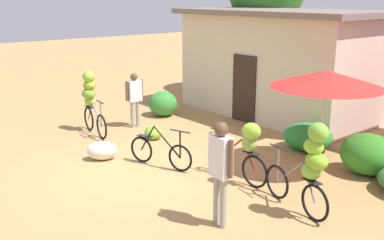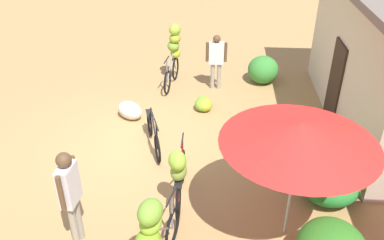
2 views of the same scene
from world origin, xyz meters
name	(u,v)px [view 2 (image 2 of 2)]	position (x,y,z in m)	size (l,w,h in m)	color
ground_plane	(139,148)	(0.00, 0.00, 0.00)	(60.00, 60.00, 0.00)	#A9824E
hedge_bush_front_left	(263,70)	(-3.60, 2.98, 0.39)	(0.93, 0.88, 0.78)	#378734
hedge_bush_front_right	(328,182)	(1.31, 3.80, 0.33)	(1.21, 1.15, 0.66)	#268634
market_umbrella	(300,133)	(2.31, 2.91, 2.01)	(2.37, 2.37, 2.18)	beige
bicycle_leftmost	(174,50)	(-3.43, 0.41, 1.00)	(1.63, 0.44, 1.70)	black
bicycle_near_pile	(153,134)	(-0.05, 0.32, 0.34)	(1.59, 0.56, 0.92)	black
bicycle_center_loaded	(179,172)	(1.77, 1.08, 0.75)	(1.68, 0.40, 1.31)	black
bicycle_by_shop	(154,235)	(3.45, 0.90, 0.99)	(1.64, 0.50, 1.69)	black
banana_pile_on_ground	(203,104)	(-1.80, 1.33, 0.17)	(0.55, 0.54, 0.36)	#79AD2F
produce_sack	(130,110)	(-1.27, -0.46, 0.22)	(0.70, 0.44, 0.44)	silver
person_vendor	(216,57)	(-3.09, 1.62, 0.95)	(0.21, 0.58, 1.57)	gray
person_bystander	(70,190)	(2.75, -0.49, 1.10)	(0.58, 0.24, 1.78)	gray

